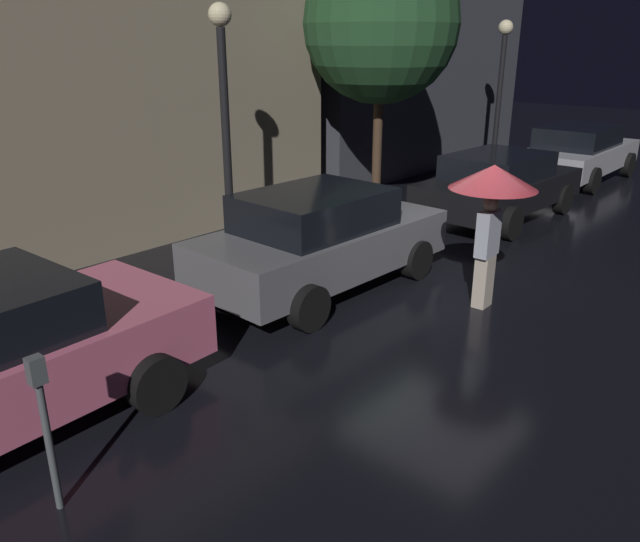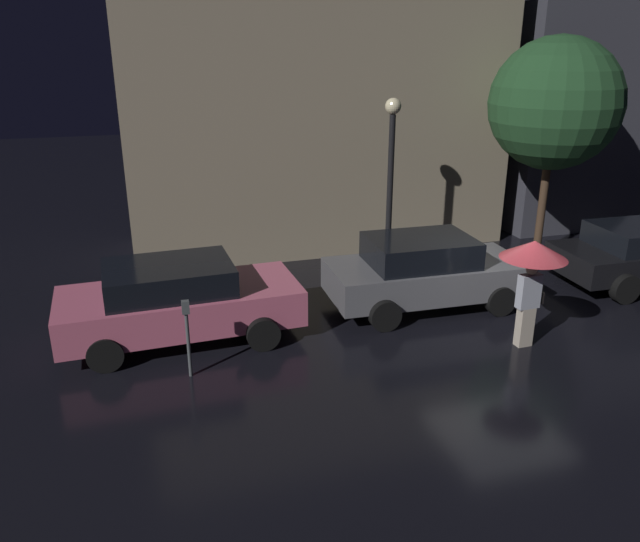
% 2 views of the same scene
% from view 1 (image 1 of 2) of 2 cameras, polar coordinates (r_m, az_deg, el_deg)
% --- Properties ---
extents(ground_plane, '(60.00, 60.00, 0.00)m').
position_cam_1_polar(ground_plane, '(9.66, 11.23, -1.62)').
color(ground_plane, black).
extents(building_facade_left, '(9.84, 3.00, 6.83)m').
position_cam_1_polar(building_facade_left, '(12.33, -21.84, 18.36)').
color(building_facade_left, gray).
rests_on(building_facade_left, ground).
extents(building_facade_right, '(9.13, 3.00, 6.45)m').
position_cam_1_polar(building_facade_right, '(19.31, 7.40, 19.21)').
color(building_facade_right, '#3D3D47').
rests_on(building_facade_right, ground).
extents(parked_car_grey, '(4.11, 1.98, 1.51)m').
position_cam_1_polar(parked_car_grey, '(9.28, 0.01, 3.00)').
color(parked_car_grey, slate).
rests_on(parked_car_grey, ground).
extents(parked_car_black, '(4.16, 2.00, 1.39)m').
position_cam_1_polar(parked_car_black, '(13.61, 16.03, 7.62)').
color(parked_car_black, black).
rests_on(parked_car_black, ground).
extents(parked_car_silver, '(4.50, 2.03, 1.45)m').
position_cam_1_polar(parked_car_silver, '(18.22, 22.52, 10.02)').
color(parked_car_silver, '#B7B7BF').
rests_on(parked_car_silver, ground).
extents(pedestrian_with_umbrella, '(1.17, 1.17, 2.01)m').
position_cam_1_polar(pedestrian_with_umbrella, '(8.68, 15.48, 7.05)').
color(pedestrian_with_umbrella, beige).
rests_on(pedestrian_with_umbrella, ground).
extents(parking_meter, '(0.12, 0.10, 1.36)m').
position_cam_1_polar(parking_meter, '(5.32, -23.87, -12.22)').
color(parking_meter, '#4C5154').
rests_on(parking_meter, ground).
extents(street_lamp_near, '(0.36, 0.36, 4.10)m').
position_cam_1_polar(street_lamp_near, '(10.41, -8.75, 15.27)').
color(street_lamp_near, black).
rests_on(street_lamp_near, ground).
extents(street_lamp_far, '(0.39, 0.39, 4.07)m').
position_cam_1_polar(street_lamp_far, '(18.36, 16.26, 17.10)').
color(street_lamp_far, black).
rests_on(street_lamp_far, ground).
extents(street_tree, '(3.14, 3.14, 5.43)m').
position_cam_1_polar(street_tree, '(13.47, 5.60, 21.54)').
color(street_tree, '#473323').
rests_on(street_tree, ground).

